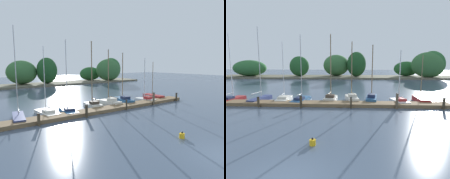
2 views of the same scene
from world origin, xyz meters
TOP-DOWN VIEW (x-y plane):
  - dock_pier at (0.00, 13.33)m, footprint 25.86×1.80m
  - far_shore at (3.10, 43.50)m, footprint 61.36×8.53m
  - sailboat_0 at (-11.03, 14.76)m, footprint 1.82×3.97m
  - sailboat_1 at (-7.72, 15.01)m, footprint 1.52×4.07m
  - sailboat_2 at (-5.06, 15.31)m, footprint 1.59×3.80m
  - sailboat_3 at (-2.93, 14.96)m, footprint 1.78×4.14m
  - sailboat_4 at (0.43, 15.51)m, footprint 1.48×3.11m
  - sailboat_5 at (2.88, 15.57)m, footprint 1.65×3.45m
  - sailboat_6 at (5.20, 15.68)m, footprint 1.66×4.04m
  - sailboat_7 at (8.11, 14.53)m, footprint 1.78×3.15m
  - sailboat_8 at (10.80, 15.58)m, footprint 1.27×3.52m
  - mooring_piling_1 at (-6.73, 12.21)m, footprint 0.28×0.28m
  - mooring_piling_2 at (-2.29, 12.10)m, footprint 0.29×0.29m
  - mooring_piling_3 at (2.76, 12.13)m, footprint 0.20×0.20m
  - mooring_piling_4 at (7.32, 12.28)m, footprint 0.29×0.29m
  - mooring_piling_5 at (11.82, 12.20)m, footprint 0.28×0.28m
  - channel_buoy_0 at (0.43, 3.52)m, footprint 0.37×0.37m

SIDE VIEW (x-z plane):
  - dock_pier at x=0.00m, z-range 0.00..0.35m
  - channel_buoy_0 at x=0.43m, z-range -0.05..0.41m
  - sailboat_2 at x=-5.06m, z-range -3.12..3.69m
  - sailboat_3 at x=-2.93m, z-range -3.49..4.09m
  - sailboat_8 at x=10.80m, z-range -2.35..3.00m
  - sailboat_1 at x=-7.72m, z-range -3.89..4.57m
  - sailboat_0 at x=-11.03m, z-range -3.50..4.19m
  - sailboat_7 at x=8.11m, z-range -2.56..3.26m
  - sailboat_6 at x=5.20m, z-range -2.83..3.66m
  - sailboat_5 at x=2.88m, z-range -2.99..3.85m
  - sailboat_4 at x=0.43m, z-range -3.38..4.29m
  - mooring_piling_1 at x=-6.73m, z-range 0.01..1.08m
  - mooring_piling_5 at x=11.82m, z-range 0.01..1.17m
  - mooring_piling_3 at x=2.76m, z-range 0.01..1.19m
  - mooring_piling_2 at x=-2.29m, z-range 0.01..1.27m
  - mooring_piling_4 at x=7.32m, z-range 0.01..1.57m
  - far_shore at x=3.10m, z-range -0.74..6.00m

